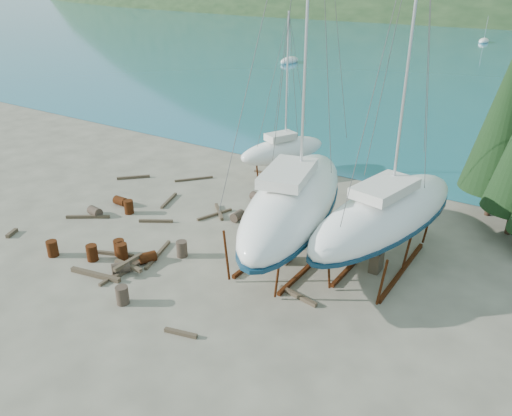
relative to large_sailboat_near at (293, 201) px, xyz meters
The scene contains 44 objects.
ground 5.40m from the large_sailboat_near, 140.61° to the right, with size 600.00×600.00×0.00m, color #5F5A4B.
far_house_left 197.68m from the large_sailboat_near, 108.69° to the left, with size 6.60×5.60×5.60m.
far_house_center 188.71m from the large_sailboat_near, 97.10° to the left, with size 6.60×5.60×5.60m.
cypress_back_left 14.04m from the large_sailboat_near, 55.76° to the left, with size 4.14×4.14×11.50m.
moored_boat_left 66.32m from the large_sailboat_near, 120.21° to the left, with size 2.00×5.00×6.05m.
moored_boat_far 107.90m from the large_sailboat_near, 96.03° to the left, with size 2.00×5.00×6.05m.
large_sailboat_near is the anchor object (origin of this frame).
large_sailboat_far 4.59m from the large_sailboat_near, 21.40° to the left, with size 5.52×11.99×18.27m.
small_sailboat_shore 12.37m from the large_sailboat_near, 123.20° to the left, with size 5.01×7.50×11.52m.
worker 3.62m from the large_sailboat_near, 108.16° to the left, with size 0.60×0.39×1.65m, color #191457.
drum_0 13.06m from the large_sailboat_near, 146.80° to the right, with size 0.58×0.58×0.88m, color #4F290D.
drum_1 9.33m from the large_sailboat_near, 135.86° to the right, with size 0.58×0.58×0.88m, color #2D2823.
drum_2 12.97m from the large_sailboat_near, behind, with size 0.58×0.58×0.88m, color #4F290D.
drum_4 10.49m from the large_sailboat_near, 121.50° to the left, with size 0.58×0.58×0.88m, color #4F290D.
drum_5 6.49m from the large_sailboat_near, 146.81° to the right, with size 0.58×0.58×0.88m, color #2D2823.
drum_6 4.50m from the large_sailboat_near, 161.03° to the left, with size 0.58×0.58×0.88m, color #4F290D.
drum_8 11.61m from the large_sailboat_near, behind, with size 0.58×0.58×0.88m, color #4F290D.
drum_9 8.07m from the large_sailboat_near, 137.77° to the left, with size 0.58×0.58×0.88m, color #2D2823.
drum_10 10.88m from the large_sailboat_near, 144.36° to the right, with size 0.58×0.58×0.88m, color #4F290D.
drum_11 6.10m from the large_sailboat_near, 158.15° to the left, with size 0.58×0.58×0.88m, color #2D2823.
drum_12 8.14m from the large_sailboat_near, 141.90° to the right, with size 0.58×0.58×0.88m, color #4F290D.
drum_13 9.40m from the large_sailboat_near, 145.00° to the right, with size 0.58×0.58×0.88m, color #4F290D.
drum_14 9.64m from the large_sailboat_near, 147.63° to the right, with size 0.58×0.58×0.88m, color #4F290D.
drum_15 13.31m from the large_sailboat_near, 169.23° to the right, with size 0.58×0.58×0.88m, color #2D2823.
drum_16 9.45m from the large_sailboat_near, 118.58° to the right, with size 0.58×0.58×0.88m, color #2D2823.
timber_0 12.73m from the large_sailboat_near, 128.23° to the left, with size 0.14×2.28×0.14m, color brown.
timber_1 4.93m from the large_sailboat_near, 55.63° to the right, with size 0.19×2.14×0.19m, color brown.
timber_2 16.14m from the large_sailboat_near, 167.59° to the left, with size 0.19×2.39×0.19m, color brown.
timber_3 9.50m from the large_sailboat_near, 135.36° to the right, with size 0.15×2.67×0.15m, color brown.
timber_4 9.52m from the large_sailboat_near, behind, with size 0.17×2.07×0.17m, color brown.
timber_5 7.83m from the large_sailboat_near, 146.81° to the right, with size 0.16×2.99×0.16m, color brown.
timber_6 8.39m from the large_sailboat_near, 111.04° to the left, with size 0.19×1.94×0.19m, color brown.
timber_7 8.76m from the large_sailboat_near, 94.53° to the right, with size 0.17×1.48×0.17m, color brown.
timber_8 7.56m from the large_sailboat_near, 161.75° to the left, with size 0.19×2.28×0.19m, color brown.
timber_10 6.64m from the large_sailboat_near, 126.99° to the left, with size 0.16×2.94×0.16m, color brown.
timber_11 7.45m from the large_sailboat_near, 165.36° to the left, with size 0.15×2.52×0.15m, color brown.
timber_12 10.13m from the large_sailboat_near, 147.36° to the right, with size 0.17×2.43×0.17m, color brown.
timber_13 16.53m from the large_sailboat_near, 155.15° to the right, with size 0.22×0.92×0.22m, color brown.
timber_14 13.55m from the large_sailboat_near, 167.17° to the right, with size 0.18×2.67×0.18m, color brown.
timber_15 13.22m from the large_sailboat_near, 153.89° to the left, with size 0.15×2.83×0.15m, color brown.
timber_16 10.57m from the large_sailboat_near, 135.09° to the right, with size 0.23×2.88×0.23m, color brown.
timber_17 10.99m from the large_sailboat_near, behind, with size 0.16×2.40×0.16m, color brown.
timber_pile_fore 8.99m from the large_sailboat_near, 136.65° to the right, with size 1.80×1.80×0.60m.
timber_pile_aft 5.49m from the large_sailboat_near, 127.12° to the left, with size 1.80×1.80×0.60m.
Camera 1 is at (14.52, -17.53, 13.55)m, focal length 35.00 mm.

